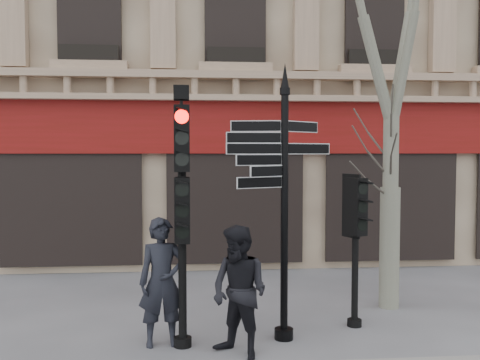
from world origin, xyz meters
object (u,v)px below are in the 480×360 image
Objects in this scene: traffic_signal_main at (182,184)px; pedestrian_a at (162,282)px; pedestrian_b at (239,292)px; traffic_signal_secondary at (356,223)px; fingerpost at (285,155)px.

traffic_signal_main is 2.01× the size of pedestrian_a.
pedestrian_b is at bearing -32.35° from traffic_signal_main.
traffic_signal_secondary is (2.91, 0.71, -0.73)m from traffic_signal_main.
pedestrian_a is (-3.23, -0.62, -0.79)m from traffic_signal_secondary.
traffic_signal_main is at bearing 170.28° from traffic_signal_secondary.
pedestrian_b is (0.83, -0.47, -1.55)m from traffic_signal_main.
traffic_signal_main reaches higher than pedestrian_b.
fingerpost is at bearing 178.19° from traffic_signal_secondary.
fingerpost is 2.28× the size of pedestrian_b.
fingerpost is 2.21× the size of pedestrian_a.
fingerpost reaches higher than traffic_signal_main.
traffic_signal_main reaches higher than traffic_signal_secondary.
fingerpost is 2.73m from pedestrian_a.
fingerpost is 1.82m from traffic_signal_secondary.
pedestrian_a is at bearing 167.51° from traffic_signal_secondary.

